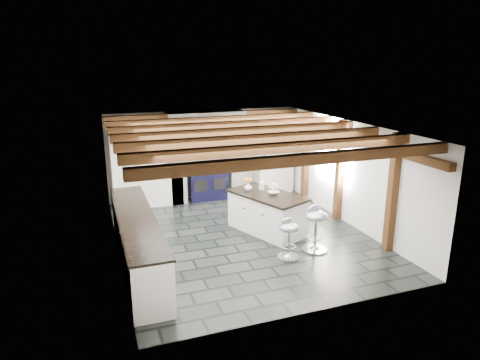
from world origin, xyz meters
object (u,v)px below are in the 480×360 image
object	(u,v)px
kitchen_island	(267,212)
bar_stool_far	(289,234)
bar_stool_near	(315,223)
range_cooker	(207,181)

from	to	relation	value
kitchen_island	bar_stool_far	world-z (taller)	kitchen_island
bar_stool_near	bar_stool_far	bearing A→B (deg)	176.59
range_cooker	bar_stool_far	bearing A→B (deg)	-83.33
bar_stool_near	kitchen_island	bearing A→B (deg)	98.09
bar_stool_near	range_cooker	bearing A→B (deg)	91.72
range_cooker	bar_stool_far	xyz separation A→B (m)	(0.46, -3.93, 0.01)
range_cooker	bar_stool_near	xyz separation A→B (m)	(1.08, -3.81, 0.10)
bar_stool_near	bar_stool_far	size ratio (longest dim) A/B	1.18
kitchen_island	bar_stool_far	xyz separation A→B (m)	(-0.13, -1.31, 0.05)
bar_stool_far	bar_stool_near	bearing A→B (deg)	-1.03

